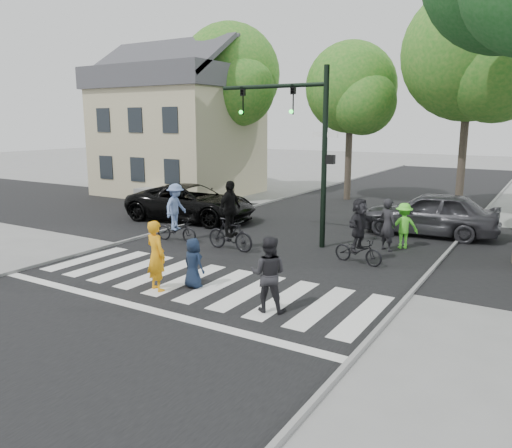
{
  "coord_description": "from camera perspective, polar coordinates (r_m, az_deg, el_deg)",
  "views": [
    {
      "loc": [
        7.87,
        -9.12,
        4.22
      ],
      "look_at": [
        0.5,
        3.0,
        1.3
      ],
      "focal_mm": 35.0,
      "sensor_mm": 36.0,
      "label": 1
    }
  ],
  "objects": [
    {
      "name": "road_stem",
      "position": [
        16.71,
        2.1,
        -2.99
      ],
      "size": [
        10.0,
        70.0,
        0.01
      ],
      "primitive_type": "cube",
      "color": "black",
      "rests_on": "ground"
    },
    {
      "name": "car_grey",
      "position": [
        19.83,
        19.24,
        1.15
      ],
      "size": [
        5.05,
        2.33,
        1.68
      ],
      "primitive_type": "imported",
      "rotation": [
        0.0,
        0.0,
        -1.5
      ],
      "color": "#39393E",
      "rests_on": "ground"
    },
    {
      "name": "road_cross",
      "position": [
        19.31,
        6.45,
        -1.05
      ],
      "size": [
        70.0,
        10.0,
        0.01
      ],
      "primitive_type": "cube",
      "color": "black",
      "rests_on": "ground"
    },
    {
      "name": "bystander_dark",
      "position": [
        17.01,
        14.81,
        -0.08
      ],
      "size": [
        0.76,
        0.67,
        1.76
      ],
      "primitive_type": "imported",
      "rotation": [
        0.0,
        0.0,
        2.65
      ],
      "color": "black",
      "rests_on": "ground"
    },
    {
      "name": "car_suv",
      "position": [
        21.71,
        -7.39,
        2.43
      ],
      "size": [
        5.9,
        3.18,
        1.57
      ],
      "primitive_type": "imported",
      "rotation": [
        0.0,
        0.0,
        1.68
      ],
      "color": "black",
      "rests_on": "ground"
    },
    {
      "name": "house",
      "position": [
        30.15,
        -8.83,
        10.69
      ],
      "size": [
        8.4,
        8.1,
        8.82
      ],
      "color": "#C4BA8F",
      "rests_on": "ground"
    },
    {
      "name": "bg_tree_3",
      "position": [
        24.8,
        23.93,
        16.97
      ],
      "size": [
        6.3,
        6.0,
        10.2
      ],
      "color": "brown",
      "rests_on": "ground"
    },
    {
      "name": "cyclist_right",
      "position": [
        15.25,
        11.69,
        -1.2
      ],
      "size": [
        1.65,
        1.53,
        2.01
      ],
      "color": "black",
      "rests_on": "ground"
    },
    {
      "name": "curb_right",
      "position": [
        14.99,
        19.27,
        -5.19
      ],
      "size": [
        0.1,
        70.0,
        0.1
      ],
      "primitive_type": "cube",
      "color": "gray",
      "rests_on": "ground"
    },
    {
      "name": "pedestrian_child",
      "position": [
        12.95,
        -7.18,
        -4.45
      ],
      "size": [
        0.7,
        0.52,
        1.31
      ],
      "primitive_type": "imported",
      "rotation": [
        0.0,
        0.0,
        2.97
      ],
      "color": "#141F35",
      "rests_on": "ground"
    },
    {
      "name": "pedestrian_adult",
      "position": [
        11.22,
        1.42,
        -5.74
      ],
      "size": [
        1.0,
        0.88,
        1.74
      ],
      "primitive_type": "imported",
      "rotation": [
        0.0,
        0.0,
        3.45
      ],
      "color": "black",
      "rests_on": "ground"
    },
    {
      "name": "bg_tree_2",
      "position": [
        27.53,
        11.14,
        14.66
      ],
      "size": [
        5.04,
        4.8,
        8.4
      ],
      "color": "brown",
      "rests_on": "ground"
    },
    {
      "name": "bystander_hivis",
      "position": [
        17.52,
        16.51,
        -0.2
      ],
      "size": [
        1.15,
        1.0,
        1.55
      ],
      "primitive_type": "imported",
      "rotation": [
        0.0,
        0.0,
        3.67
      ],
      "color": "#61FF37",
      "rests_on": "ground"
    },
    {
      "name": "pedestrian_woman",
      "position": [
        12.82,
        -11.34,
        -3.58
      ],
      "size": [
        0.76,
        0.61,
        1.81
      ],
      "primitive_type": "imported",
      "rotation": [
        0.0,
        0.0,
        2.84
      ],
      "color": "orange",
      "rests_on": "ground"
    },
    {
      "name": "cyclist_left",
      "position": [
        17.94,
        -9.12,
        0.83
      ],
      "size": [
        1.69,
        1.12,
        2.08
      ],
      "color": "black",
      "rests_on": "ground"
    },
    {
      "name": "traffic_signal",
      "position": [
        17.07,
        5.25,
        10.51
      ],
      "size": [
        4.45,
        0.29,
        6.0
      ],
      "color": "black",
      "rests_on": "ground"
    },
    {
      "name": "bg_tree_1",
      "position": [
        29.76,
        -2.78,
        16.3
      ],
      "size": [
        6.09,
        5.8,
        9.8
      ],
      "color": "brown",
      "rests_on": "ground"
    },
    {
      "name": "crosswalk",
      "position": [
        13.24,
        -7.18,
        -7.01
      ],
      "size": [
        10.0,
        3.85,
        0.01
      ],
      "color": "silver",
      "rests_on": "ground"
    },
    {
      "name": "ground",
      "position": [
        12.76,
        -9.03,
        -7.82
      ],
      "size": [
        120.0,
        120.0,
        0.0
      ],
      "primitive_type": "plane",
      "color": "gray",
      "rests_on": "ground"
    },
    {
      "name": "bg_tree_0",
      "position": [
        33.19,
        -9.71,
        14.78
      ],
      "size": [
        5.46,
        5.2,
        8.97
      ],
      "color": "brown",
      "rests_on": "ground"
    },
    {
      "name": "curb_left",
      "position": [
        19.59,
        -10.9,
        -0.88
      ],
      "size": [
        0.1,
        70.0,
        0.1
      ],
      "primitive_type": "cube",
      "color": "gray",
      "rests_on": "ground"
    },
    {
      "name": "cyclist_mid",
      "position": [
        16.51,
        -3.0,
        0.22
      ],
      "size": [
        1.81,
        1.1,
        2.34
      ],
      "color": "black",
      "rests_on": "ground"
    }
  ]
}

